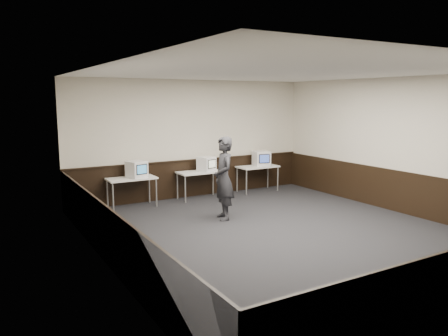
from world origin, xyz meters
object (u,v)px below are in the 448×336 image
object	(u,v)px
emac_left	(137,169)
emac_center	(206,164)
emac_right	(261,158)
desk_left	(132,180)
desk_right	(258,168)
desk_center	(200,174)
person	(224,178)

from	to	relation	value
emac_left	emac_center	distance (m)	1.96
emac_left	emac_right	size ratio (longest dim) A/B	0.97
desk_left	desk_right	size ratio (longest dim) A/B	1.00
desk_left	emac_right	world-z (taller)	emac_right
desk_center	emac_right	size ratio (longest dim) A/B	2.19
person	emac_center	bearing A→B (deg)	175.32
desk_center	emac_center	size ratio (longest dim) A/B	2.37
desk_right	desk_center	bearing A→B (deg)	180.00
emac_left	desk_center	bearing A→B (deg)	-14.75
emac_center	person	distance (m)	2.16
emac_right	desk_left	bearing A→B (deg)	-167.10
desk_left	emac_center	xyz separation A→B (m)	(2.09, -0.03, 0.27)
desk_center	person	distance (m)	2.16
desk_center	emac_right	world-z (taller)	emac_right
desk_center	desk_right	bearing A→B (deg)	0.00
desk_center	emac_center	distance (m)	0.33
emac_center	emac_right	world-z (taller)	emac_right
desk_center	emac_left	xyz separation A→B (m)	(-1.77, -0.03, 0.28)
desk_left	person	distance (m)	2.55
desk_center	person	bearing A→B (deg)	-102.40
desk_left	desk_center	bearing A→B (deg)	0.00
emac_left	desk_left	bearing A→B (deg)	149.10
desk_right	desk_left	bearing A→B (deg)	180.00
emac_center	person	world-z (taller)	person
person	desk_center	bearing A→B (deg)	-179.45
desk_right	emac_right	world-z (taller)	emac_right
desk_right	person	xyz separation A→B (m)	(-2.36, -2.09, 0.25)
desk_center	desk_left	bearing A→B (deg)	180.00
emac_left	person	bearing A→B (deg)	-73.40
emac_right	emac_left	bearing A→B (deg)	-166.59
emac_right	person	distance (m)	3.21
desk_right	emac_center	xyz separation A→B (m)	(-1.71, -0.03, 0.27)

